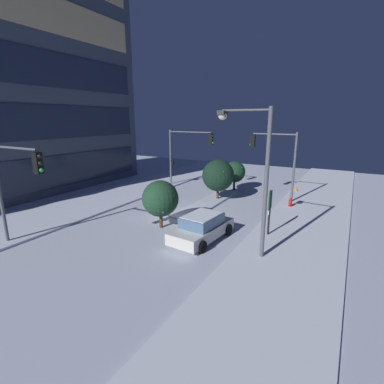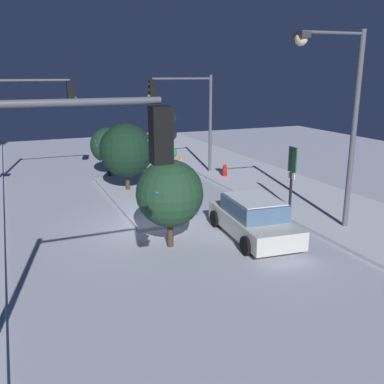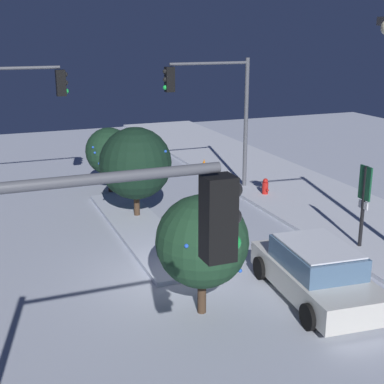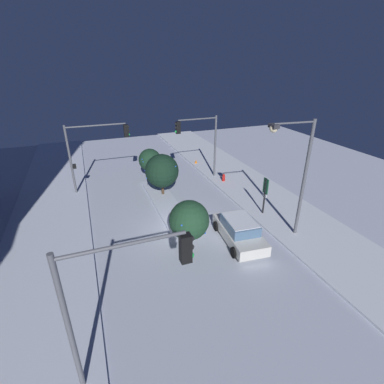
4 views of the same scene
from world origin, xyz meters
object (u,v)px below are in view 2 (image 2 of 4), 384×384
(traffic_light_corner_far_right, at_px, (19,112))
(traffic_light_corner_far_left, at_px, (40,197))
(fire_hydrant, at_px, (225,172))
(decorated_tree_left_of_median, at_px, (126,150))
(traffic_light_corner_near_right, at_px, (186,107))
(decorated_tree_median, at_px, (108,145))
(street_lamp_arched, at_px, (339,104))
(decorated_tree_right_of_median, at_px, (170,193))
(car_near, at_px, (254,219))
(parking_info_sign, at_px, (292,170))
(construction_cone, at_px, (181,158))

(traffic_light_corner_far_right, bearing_deg, traffic_light_corner_far_left, -90.93)
(fire_hydrant, height_order, decorated_tree_left_of_median, decorated_tree_left_of_median)
(traffic_light_corner_near_right, relative_size, decorated_tree_median, 2.02)
(street_lamp_arched, xyz_separation_m, decorated_tree_right_of_median, (0.94, 6.07, -2.87))
(car_near, distance_m, decorated_tree_median, 12.24)
(parking_info_sign, distance_m, decorated_tree_left_of_median, 8.15)
(fire_hydrant, xyz_separation_m, parking_info_sign, (-6.35, 0.03, 1.39))
(decorated_tree_median, relative_size, construction_cone, 5.18)
(fire_hydrant, relative_size, construction_cone, 1.49)
(traffic_light_corner_far_right, bearing_deg, decorated_tree_left_of_median, -31.09)
(car_near, bearing_deg, decorated_tree_median, 17.93)
(traffic_light_corner_far_left, height_order, construction_cone, traffic_light_corner_far_left)
(street_lamp_arched, bearing_deg, decorated_tree_left_of_median, -51.20)
(traffic_light_corner_far_right, bearing_deg, decorated_tree_median, 13.51)
(construction_cone, bearing_deg, car_near, 169.03)
(decorated_tree_median, bearing_deg, traffic_light_corner_far_left, 164.47)
(traffic_light_corner_near_right, bearing_deg, traffic_light_corner_far_right, -4.06)
(traffic_light_corner_near_right, height_order, traffic_light_corner_far_left, traffic_light_corner_near_right)
(street_lamp_arched, height_order, fire_hydrant, street_lamp_arched)
(traffic_light_corner_near_right, distance_m, decorated_tree_left_of_median, 5.02)
(parking_info_sign, height_order, decorated_tree_right_of_median, decorated_tree_right_of_median)
(car_near, xyz_separation_m, traffic_light_corner_near_right, (10.15, -1.49, 3.29))
(traffic_light_corner_near_right, bearing_deg, decorated_tree_left_of_median, 28.32)
(traffic_light_corner_far_left, relative_size, decorated_tree_right_of_median, 1.82)
(car_near, relative_size, decorated_tree_median, 1.63)
(traffic_light_corner_far_right, relative_size, construction_cone, 10.37)
(car_near, bearing_deg, fire_hydrant, -15.49)
(street_lamp_arched, relative_size, construction_cone, 13.30)
(decorated_tree_median, bearing_deg, parking_info_sign, -148.47)
(traffic_light_corner_near_right, distance_m, construction_cone, 5.54)
(car_near, distance_m, traffic_light_corner_far_left, 10.10)
(traffic_light_corner_far_left, distance_m, decorated_tree_right_of_median, 7.87)
(parking_info_sign, height_order, decorated_tree_median, decorated_tree_median)
(decorated_tree_left_of_median, height_order, decorated_tree_right_of_median, decorated_tree_left_of_median)
(traffic_light_corner_far_left, height_order, street_lamp_arched, street_lamp_arched)
(traffic_light_corner_far_left, height_order, decorated_tree_right_of_median, traffic_light_corner_far_left)
(traffic_light_corner_far_left, bearing_deg, fire_hydrant, 53.05)
(parking_info_sign, bearing_deg, decorated_tree_median, -57.12)
(street_lamp_arched, bearing_deg, traffic_light_corner_far_left, 32.02)
(decorated_tree_median, bearing_deg, construction_cone, -68.15)
(car_near, distance_m, decorated_tree_left_of_median, 8.47)
(car_near, height_order, traffic_light_corner_far_left, traffic_light_corner_far_left)
(traffic_light_corner_far_right, bearing_deg, decorated_tree_right_of_median, -68.06)
(decorated_tree_left_of_median, distance_m, decorated_tree_right_of_median, 7.61)
(traffic_light_corner_far_right, xyz_separation_m, street_lamp_arched, (-11.37, -10.27, 0.83))
(car_near, height_order, fire_hydrant, car_near)
(decorated_tree_left_of_median, bearing_deg, decorated_tree_median, 0.87)
(traffic_light_corner_near_right, relative_size, street_lamp_arched, 0.79)
(traffic_light_corner_near_right, relative_size, decorated_tree_right_of_median, 1.87)
(street_lamp_arched, distance_m, decorated_tree_median, 14.02)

